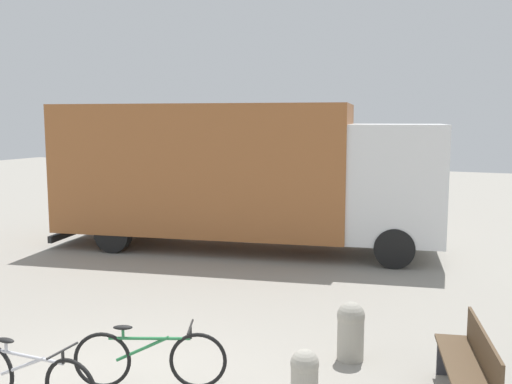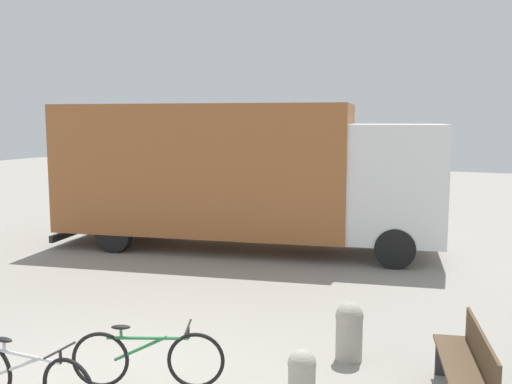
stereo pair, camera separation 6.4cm
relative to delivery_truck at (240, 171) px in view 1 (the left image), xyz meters
The scene contains 6 objects.
delivery_truck is the anchor object (origin of this frame).
park_bench 8.04m from the delivery_truck, 47.23° to the right, with size 0.76×1.69×0.84m.
bicycle_near 7.91m from the delivery_truck, 81.39° to the right, with size 1.73×0.44×0.74m.
bicycle_middle 7.23m from the delivery_truck, 73.21° to the right, with size 1.62×0.74×0.74m.
bollard_near_bench 7.77m from the delivery_truck, 59.95° to the right, with size 0.30×0.30×0.68m.
bollard_far_bench 6.62m from the delivery_truck, 52.50° to the right, with size 0.35×0.35×0.75m.
Camera 1 is at (3.69, -4.56, 3.03)m, focal length 40.00 mm.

